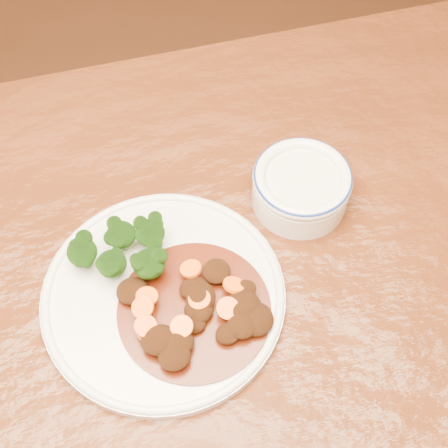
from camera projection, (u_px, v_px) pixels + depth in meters
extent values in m
cube|color=#4D210D|center=(136.00, 334.00, 0.76)|extent=(1.50, 0.90, 0.04)
cylinder|color=#432410|center=(431.00, 163.00, 1.37)|extent=(0.06, 0.06, 0.71)
cylinder|color=silver|center=(164.00, 296.00, 0.76)|extent=(0.30, 0.30, 0.01)
torus|color=silver|center=(163.00, 294.00, 0.75)|extent=(0.29, 0.29, 0.01)
cylinder|color=#6CA052|center=(124.00, 243.00, 0.78)|extent=(0.01, 0.01, 0.02)
ellipsoid|color=black|center=(121.00, 235.00, 0.76)|extent=(0.04, 0.04, 0.03)
cylinder|color=#6CA052|center=(152.00, 242.00, 0.78)|extent=(0.01, 0.01, 0.02)
ellipsoid|color=black|center=(150.00, 233.00, 0.76)|extent=(0.04, 0.04, 0.03)
cylinder|color=#6CA052|center=(85.00, 260.00, 0.76)|extent=(0.01, 0.01, 0.02)
ellipsoid|color=black|center=(82.00, 252.00, 0.75)|extent=(0.04, 0.04, 0.03)
cylinder|color=#6CA052|center=(114.00, 272.00, 0.76)|extent=(0.01, 0.01, 0.02)
ellipsoid|color=black|center=(112.00, 264.00, 0.74)|extent=(0.04, 0.04, 0.03)
cylinder|color=#6CA052|center=(151.00, 272.00, 0.76)|extent=(0.01, 0.01, 0.02)
ellipsoid|color=black|center=(149.00, 264.00, 0.74)|extent=(0.04, 0.04, 0.03)
cylinder|color=#4C1408|center=(194.00, 310.00, 0.74)|extent=(0.18, 0.18, 0.00)
ellipsoid|color=black|center=(195.00, 325.00, 0.72)|extent=(0.03, 0.02, 0.01)
ellipsoid|color=black|center=(243.00, 306.00, 0.72)|extent=(0.04, 0.04, 0.02)
ellipsoid|color=black|center=(200.00, 307.00, 0.73)|extent=(0.03, 0.03, 0.01)
ellipsoid|color=black|center=(194.00, 288.00, 0.74)|extent=(0.04, 0.03, 0.02)
ellipsoid|color=black|center=(228.00, 334.00, 0.71)|extent=(0.03, 0.03, 0.01)
ellipsoid|color=black|center=(177.00, 344.00, 0.70)|extent=(0.04, 0.03, 0.02)
ellipsoid|color=black|center=(245.00, 289.00, 0.74)|extent=(0.03, 0.02, 0.01)
ellipsoid|color=black|center=(200.00, 296.00, 0.73)|extent=(0.04, 0.04, 0.02)
ellipsoid|color=black|center=(132.00, 291.00, 0.74)|extent=(0.04, 0.04, 0.02)
ellipsoid|color=black|center=(159.00, 340.00, 0.70)|extent=(0.04, 0.04, 0.02)
ellipsoid|color=black|center=(255.00, 319.00, 0.72)|extent=(0.04, 0.04, 0.02)
ellipsoid|color=black|center=(217.00, 271.00, 0.75)|extent=(0.03, 0.03, 0.02)
ellipsoid|color=black|center=(203.00, 310.00, 0.72)|extent=(0.02, 0.03, 0.01)
ellipsoid|color=black|center=(198.00, 310.00, 0.72)|extent=(0.03, 0.03, 0.02)
ellipsoid|color=black|center=(242.00, 326.00, 0.71)|extent=(0.04, 0.03, 0.02)
ellipsoid|color=black|center=(175.00, 357.00, 0.69)|extent=(0.04, 0.03, 0.02)
cylinder|color=#F8590D|center=(228.00, 308.00, 0.71)|extent=(0.03, 0.03, 0.02)
cylinder|color=#F8590D|center=(182.00, 327.00, 0.70)|extent=(0.04, 0.04, 0.01)
cylinder|color=#F8590D|center=(147.00, 297.00, 0.72)|extent=(0.04, 0.04, 0.01)
cylinder|color=#F8590D|center=(199.00, 299.00, 0.72)|extent=(0.03, 0.03, 0.01)
cylinder|color=#F8590D|center=(191.00, 269.00, 0.75)|extent=(0.03, 0.03, 0.01)
cylinder|color=#F8590D|center=(234.00, 285.00, 0.73)|extent=(0.03, 0.03, 0.02)
cylinder|color=#F8590D|center=(145.00, 326.00, 0.70)|extent=(0.03, 0.03, 0.01)
cylinder|color=#F8590D|center=(199.00, 294.00, 0.73)|extent=(0.04, 0.04, 0.02)
cylinder|color=#F8590D|center=(148.00, 331.00, 0.71)|extent=(0.03, 0.03, 0.02)
cylinder|color=#F8590D|center=(143.00, 307.00, 0.71)|extent=(0.03, 0.03, 0.02)
cylinder|color=silver|center=(300.00, 191.00, 0.82)|extent=(0.13, 0.13, 0.04)
cylinder|color=silver|center=(302.00, 180.00, 0.80)|extent=(0.10, 0.10, 0.01)
torus|color=silver|center=(303.00, 178.00, 0.80)|extent=(0.13, 0.13, 0.02)
torus|color=navy|center=(303.00, 176.00, 0.79)|extent=(0.13, 0.13, 0.01)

